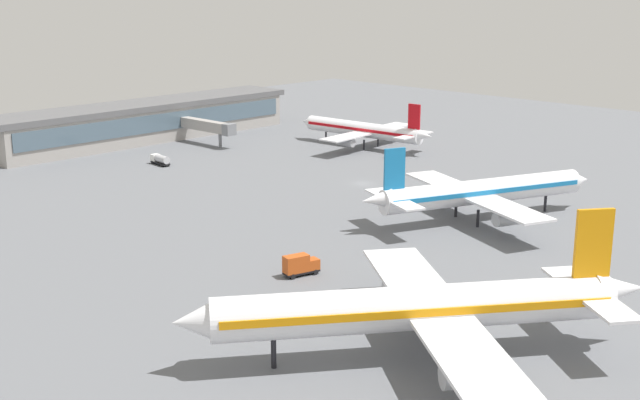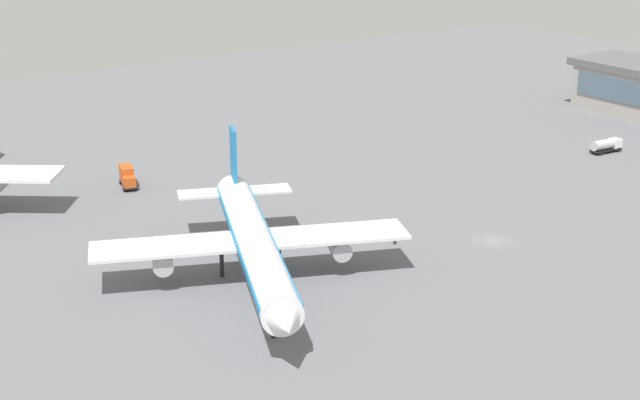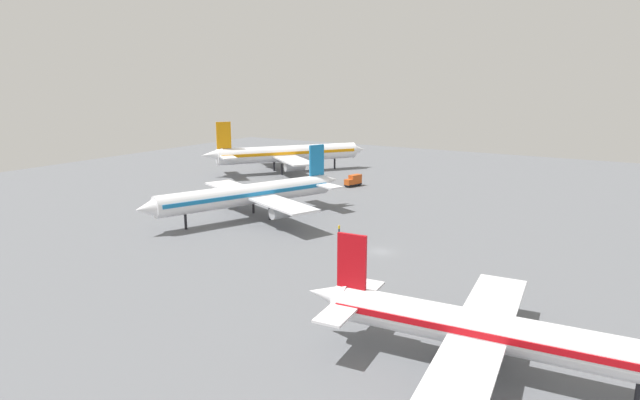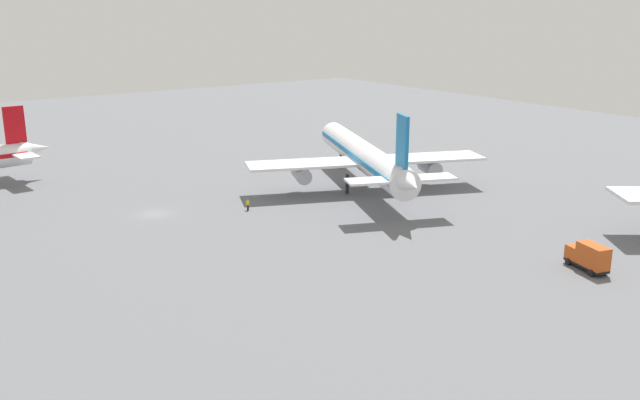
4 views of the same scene
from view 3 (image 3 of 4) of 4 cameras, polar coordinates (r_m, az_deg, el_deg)
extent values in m
plane|color=slate|center=(95.49, 6.52, -5.54)|extent=(288.00, 288.00, 0.00)
cylinder|color=white|center=(176.20, -3.41, 5.04)|extent=(41.38, 32.78, 5.25)
cone|color=white|center=(185.83, 4.08, 5.43)|extent=(7.19, 7.14, 4.99)
cone|color=white|center=(169.75, -11.60, 4.78)|extent=(7.77, 7.29, 4.20)
cube|color=orange|center=(176.15, -3.41, 5.17)|extent=(39.91, 31.73, 0.95)
cube|color=white|center=(175.53, -4.14, 4.83)|extent=(33.27, 40.89, 0.47)
cylinder|color=#A5A8AD|center=(187.79, -5.34, 4.76)|extent=(6.70, 6.03, 2.89)
cylinder|color=#A5A8AD|center=(163.89, -2.76, 3.64)|extent=(6.70, 6.03, 2.89)
cube|color=white|center=(170.54, -10.28, 4.78)|extent=(14.29, 17.09, 0.38)
cube|color=orange|center=(169.81, -10.37, 6.89)|extent=(4.01, 3.20, 8.40)
cylinder|color=black|center=(182.81, 1.59, 3.93)|extent=(0.63, 0.63, 3.68)
cylinder|color=black|center=(179.64, -4.97, 3.73)|extent=(0.63, 0.63, 3.68)
cylinder|color=black|center=(171.73, -4.14, 3.33)|extent=(0.63, 0.63, 3.68)
cylinder|color=white|center=(116.86, -7.81, 0.60)|extent=(40.13, 20.19, 4.57)
cone|color=white|center=(108.39, -18.14, -0.88)|extent=(5.89, 5.77, 4.34)
cone|color=white|center=(128.51, 0.89, 2.13)|extent=(6.68, 5.57, 3.66)
cube|color=#1972B2|center=(116.79, -7.81, 0.76)|extent=(38.63, 19.64, 0.82)
cube|color=white|center=(117.94, -6.92, 0.51)|extent=(21.31, 39.01, 0.41)
cylinder|color=#A5A8AD|center=(109.03, -4.03, -1.30)|extent=(5.96, 4.40, 2.51)
cylinder|color=#A5A8AD|center=(127.83, -9.34, 0.65)|extent=(5.96, 4.40, 2.51)
cube|color=white|center=(126.53, -0.36, 1.86)|extent=(9.51, 16.01, 0.33)
cube|color=#1972B2|center=(125.61, -0.36, 4.32)|extent=(3.87, 1.99, 7.32)
cylinder|color=black|center=(111.79, -14.31, -2.29)|extent=(0.55, 0.55, 3.20)
cylinder|color=black|center=(116.23, -5.45, -1.37)|extent=(0.55, 0.55, 3.20)
cylinder|color=black|center=(122.40, -7.21, -0.69)|extent=(0.55, 0.55, 3.20)
cylinder|color=white|center=(58.23, 18.68, -13.46)|extent=(6.85, 36.32, 3.97)
cone|color=white|center=(62.90, 0.85, -10.14)|extent=(3.57, 5.20, 3.18)
cube|color=red|center=(58.10, 18.70, -13.20)|extent=(6.81, 34.88, 0.72)
cube|color=white|center=(58.61, 16.86, -13.59)|extent=(34.66, 8.50, 0.36)
cylinder|color=#A5A8AD|center=(67.85, 18.23, -11.24)|extent=(2.55, 4.85, 2.18)
cylinder|color=#A5A8AD|center=(50.96, 14.75, -19.51)|extent=(2.55, 4.85, 2.18)
cube|color=white|center=(61.85, 3.40, -10.78)|extent=(13.94, 4.32, 0.29)
cube|color=red|center=(60.11, 3.46, -6.61)|extent=(0.70, 3.49, 6.36)
cylinder|color=black|center=(59.86, 31.07, -17.60)|extent=(0.48, 0.48, 2.78)
cylinder|color=black|center=(62.89, 16.20, -14.68)|extent=(0.48, 0.48, 2.78)
cylinder|color=black|center=(57.37, 14.97, -17.44)|extent=(0.48, 0.48, 2.78)
cube|color=black|center=(153.04, 3.58, 1.69)|extent=(5.90, 3.30, 0.30)
cube|color=#BF4C19|center=(151.49, 3.10, 1.94)|extent=(2.23, 2.30, 1.60)
cube|color=#3F596B|center=(150.85, 2.89, 2.02)|extent=(0.49, 1.56, 0.90)
cube|color=#BF4C19|center=(153.42, 3.82, 2.26)|extent=(4.16, 2.83, 2.60)
cylinder|color=black|center=(151.02, 3.34, 1.48)|extent=(0.85, 0.50, 0.80)
cylinder|color=black|center=(152.30, 2.82, 1.58)|extent=(0.85, 0.50, 0.80)
cylinder|color=black|center=(153.86, 4.34, 1.68)|extent=(0.85, 0.50, 0.80)
cylinder|color=black|center=(155.12, 3.81, 1.78)|extent=(0.85, 0.50, 0.80)
cylinder|color=#1E2338|center=(106.20, 2.07, -3.34)|extent=(0.41, 0.41, 0.85)
cylinder|color=yellow|center=(106.00, 2.07, -2.96)|extent=(0.48, 0.48, 0.60)
sphere|color=tan|center=(105.89, 2.08, -2.75)|extent=(0.22, 0.22, 0.22)
cylinder|color=yellow|center=(106.23, 2.10, -2.93)|extent=(0.10, 0.10, 0.54)
cylinder|color=yellow|center=(105.77, 2.05, -3.00)|extent=(0.10, 0.10, 0.54)
camera|label=1|loc=(264.89, -4.41, 15.57)|focal=46.20mm
camera|label=2|loc=(127.92, -63.13, 14.31)|focal=53.24mm
camera|label=4|loc=(176.33, 31.67, 10.82)|focal=38.81mm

